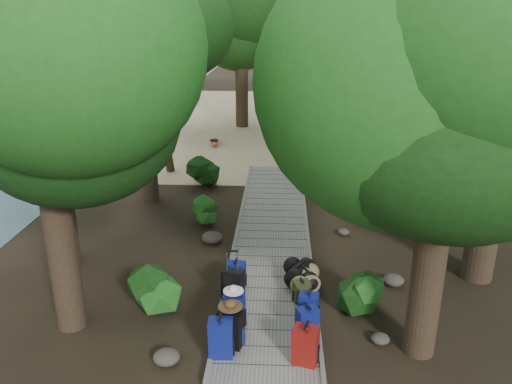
# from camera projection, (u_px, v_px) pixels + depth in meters

# --- Properties ---
(ground) EXTENTS (120.00, 120.00, 0.00)m
(ground) POSITION_uv_depth(u_px,v_px,m) (271.00, 251.00, 12.72)
(ground) COLOR black
(ground) RESTS_ON ground
(sand_beach) EXTENTS (40.00, 22.00, 0.02)m
(sand_beach) POSITION_uv_depth(u_px,v_px,m) (278.00, 121.00, 27.74)
(sand_beach) COLOR tan
(sand_beach) RESTS_ON ground
(boardwalk) EXTENTS (2.00, 12.00, 0.12)m
(boardwalk) POSITION_uv_depth(u_px,v_px,m) (272.00, 233.00, 13.64)
(boardwalk) COLOR gray
(boardwalk) RESTS_ON ground
(backpack_left_a) EXTENTS (0.43, 0.31, 0.78)m
(backpack_left_a) POSITION_uv_depth(u_px,v_px,m) (221.00, 336.00, 8.57)
(backpack_left_a) COLOR navy
(backpack_left_a) RESTS_ON boardwalk
(backpack_left_b) EXTENTS (0.49, 0.41, 0.78)m
(backpack_left_b) POSITION_uv_depth(u_px,v_px,m) (231.00, 326.00, 8.84)
(backpack_left_b) COLOR black
(backpack_left_b) RESTS_ON boardwalk
(backpack_left_c) EXTENTS (0.42, 0.31, 0.75)m
(backpack_left_c) POSITION_uv_depth(u_px,v_px,m) (234.00, 308.00, 9.39)
(backpack_left_c) COLOR navy
(backpack_left_c) RESTS_ON boardwalk
(backpack_left_d) EXTENTS (0.43, 0.33, 0.62)m
(backpack_left_d) POSITION_uv_depth(u_px,v_px,m) (236.00, 273.00, 10.80)
(backpack_left_d) COLOR navy
(backpack_left_d) RESTS_ON boardwalk
(backpack_right_a) EXTENTS (0.49, 0.41, 0.75)m
(backpack_right_a) POSITION_uv_depth(u_px,v_px,m) (306.00, 344.00, 8.40)
(backpack_right_a) COLOR maroon
(backpack_right_a) RESTS_ON boardwalk
(backpack_right_b) EXTENTS (0.45, 0.39, 0.68)m
(backpack_right_b) POSITION_uv_depth(u_px,v_px,m) (307.00, 322.00, 9.07)
(backpack_right_b) COLOR navy
(backpack_right_b) RESTS_ON boardwalk
(backpack_right_c) EXTENTS (0.41, 0.33, 0.62)m
(backpack_right_c) POSITION_uv_depth(u_px,v_px,m) (309.00, 305.00, 9.61)
(backpack_right_c) COLOR navy
(backpack_right_c) RESTS_ON boardwalk
(backpack_right_d) EXTENTS (0.38, 0.33, 0.50)m
(backpack_right_d) POSITION_uv_depth(u_px,v_px,m) (302.00, 290.00, 10.25)
(backpack_right_d) COLOR #2C3515
(backpack_right_d) RESTS_ON boardwalk
(duffel_right_khaki) EXTENTS (0.64, 0.75, 0.42)m
(duffel_right_khaki) POSITION_uv_depth(u_px,v_px,m) (305.00, 278.00, 10.78)
(duffel_right_khaki) COLOR olive
(duffel_right_khaki) RESTS_ON boardwalk
(duffel_right_black) EXTENTS (0.74, 0.85, 0.45)m
(duffel_right_black) POSITION_uv_depth(u_px,v_px,m) (301.00, 274.00, 10.95)
(duffel_right_black) COLOR black
(duffel_right_black) RESTS_ON boardwalk
(suitcase_on_boardwalk) EXTENTS (0.49, 0.35, 0.68)m
(suitcase_on_boardwalk) POSITION_uv_depth(u_px,v_px,m) (233.00, 285.00, 10.27)
(suitcase_on_boardwalk) COLOR black
(suitcase_on_boardwalk) RESTS_ON boardwalk
(lone_suitcase_on_sand) EXTENTS (0.47, 0.36, 0.66)m
(lone_suitcase_on_sand) POSITION_uv_depth(u_px,v_px,m) (284.00, 153.00, 20.31)
(lone_suitcase_on_sand) COLOR black
(lone_suitcase_on_sand) RESTS_ON sand_beach
(hat_brown) EXTENTS (0.44, 0.44, 0.13)m
(hat_brown) POSITION_uv_depth(u_px,v_px,m) (230.00, 303.00, 8.71)
(hat_brown) COLOR #51351E
(hat_brown) RESTS_ON backpack_left_b
(hat_white) EXTENTS (0.39, 0.39, 0.13)m
(hat_white) POSITION_uv_depth(u_px,v_px,m) (233.00, 288.00, 9.24)
(hat_white) COLOR silver
(hat_white) RESTS_ON backpack_left_c
(kayak) EXTENTS (1.14, 3.01, 0.29)m
(kayak) POSITION_uv_depth(u_px,v_px,m) (214.00, 141.00, 22.84)
(kayak) COLOR #AB370E
(kayak) RESTS_ON sand_beach
(sun_lounger) EXTENTS (1.03, 1.97, 0.61)m
(sun_lounger) POSITION_uv_depth(u_px,v_px,m) (358.00, 146.00, 21.40)
(sun_lounger) COLOR silver
(sun_lounger) RESTS_ON sand_beach
(tree_right_a) EXTENTS (4.71, 4.71, 7.85)m
(tree_right_a) POSITION_uv_depth(u_px,v_px,m) (446.00, 139.00, 7.67)
(tree_right_a) COLOR black
(tree_right_a) RESTS_ON ground
(tree_right_c) EXTENTS (4.88, 4.88, 8.45)m
(tree_right_c) POSITION_uv_depth(u_px,v_px,m) (432.00, 75.00, 12.87)
(tree_right_c) COLOR black
(tree_right_c) RESTS_ON ground
(tree_right_d) EXTENTS (6.10, 6.10, 11.17)m
(tree_right_d) POSITION_uv_depth(u_px,v_px,m) (459.00, 18.00, 14.75)
(tree_right_d) COLOR black
(tree_right_d) RESTS_ON ground
(tree_right_e) EXTENTS (5.11, 5.11, 9.20)m
(tree_right_e) POSITION_uv_depth(u_px,v_px,m) (413.00, 48.00, 17.02)
(tree_right_e) COLOR black
(tree_right_e) RESTS_ON ground
(tree_right_f) EXTENTS (5.74, 5.74, 10.25)m
(tree_right_f) POSITION_uv_depth(u_px,v_px,m) (452.00, 29.00, 19.06)
(tree_right_f) COLOR black
(tree_right_f) RESTS_ON ground
(tree_left_a) EXTENTS (4.63, 4.63, 7.72)m
(tree_left_a) POSITION_uv_depth(u_px,v_px,m) (45.00, 131.00, 8.43)
(tree_left_a) COLOR black
(tree_left_a) RESTS_ON ground
(tree_left_b) EXTENTS (5.21, 5.21, 9.38)m
(tree_left_b) POSITION_uv_depth(u_px,v_px,m) (39.00, 65.00, 10.62)
(tree_left_b) COLOR black
(tree_left_b) RESTS_ON ground
(tree_left_c) EXTENTS (4.13, 4.13, 7.18)m
(tree_left_c) POSITION_uv_depth(u_px,v_px,m) (143.00, 88.00, 14.99)
(tree_left_c) COLOR black
(tree_left_c) RESTS_ON ground
(tree_back_a) EXTENTS (5.42, 5.42, 9.38)m
(tree_back_a) POSITION_uv_depth(u_px,v_px,m) (241.00, 34.00, 24.96)
(tree_back_a) COLOR black
(tree_back_a) RESTS_ON ground
(tree_back_b) EXTENTS (5.74, 5.74, 10.25)m
(tree_back_b) POSITION_uv_depth(u_px,v_px,m) (316.00, 25.00, 25.82)
(tree_back_b) COLOR black
(tree_back_b) RESTS_ON ground
(tree_back_c) EXTENTS (5.64, 5.64, 10.15)m
(tree_back_c) POSITION_uv_depth(u_px,v_px,m) (379.00, 26.00, 25.29)
(tree_back_c) COLOR black
(tree_back_c) RESTS_ON ground
(tree_back_d) EXTENTS (4.39, 4.39, 7.32)m
(tree_back_d) POSITION_uv_depth(u_px,v_px,m) (170.00, 56.00, 24.89)
(tree_back_d) COLOR black
(tree_back_d) RESTS_ON ground
(palm_right_a) EXTENTS (4.21, 4.21, 7.17)m
(palm_right_a) POSITION_uv_depth(u_px,v_px,m) (372.00, 79.00, 17.10)
(palm_right_a) COLOR #133D11
(palm_right_a) RESTS_ON ground
(palm_right_b) EXTENTS (4.91, 4.91, 9.48)m
(palm_right_b) POSITION_uv_depth(u_px,v_px,m) (404.00, 37.00, 21.73)
(palm_right_b) COLOR #133D11
(palm_right_b) RESTS_ON ground
(palm_right_c) EXTENTS (4.11, 4.11, 6.54)m
(palm_right_c) POSITION_uv_depth(u_px,v_px,m) (338.00, 68.00, 23.45)
(palm_right_c) COLOR #133D11
(palm_right_c) RESTS_ON ground
(palm_left_a) EXTENTS (4.37, 4.37, 6.96)m
(palm_left_a) POSITION_uv_depth(u_px,v_px,m) (158.00, 79.00, 17.87)
(palm_left_a) COLOR #133D11
(palm_left_a) RESTS_ON ground
(rock_left_a) EXTENTS (0.48, 0.43, 0.26)m
(rock_left_a) POSITION_uv_depth(u_px,v_px,m) (166.00, 357.00, 8.64)
(rock_left_a) COLOR #4C473F
(rock_left_a) RESTS_ON ground
(rock_left_b) EXTENTS (0.32, 0.28, 0.17)m
(rock_left_b) POSITION_uv_depth(u_px,v_px,m) (158.00, 278.00, 11.29)
(rock_left_b) COLOR #4C473F
(rock_left_b) RESTS_ON ground
(rock_left_c) EXTENTS (0.55, 0.49, 0.30)m
(rock_left_c) POSITION_uv_depth(u_px,v_px,m) (212.00, 237.00, 13.16)
(rock_left_c) COLOR #4C473F
(rock_left_c) RESTS_ON ground
(rock_left_d) EXTENTS (0.34, 0.31, 0.19)m
(rock_left_d) POSITION_uv_depth(u_px,v_px,m) (209.00, 210.00, 15.15)
(rock_left_d) COLOR #4C473F
(rock_left_d) RESTS_ON ground
(rock_right_a) EXTENTS (0.34, 0.31, 0.19)m
(rock_right_a) POSITION_uv_depth(u_px,v_px,m) (380.00, 339.00, 9.18)
(rock_right_a) COLOR #4C473F
(rock_right_a) RESTS_ON ground
(rock_right_b) EXTENTS (0.47, 0.42, 0.26)m
(rock_right_b) POSITION_uv_depth(u_px,v_px,m) (393.00, 280.00, 11.12)
(rock_right_b) COLOR #4C473F
(rock_right_b) RESTS_ON ground
(rock_right_c) EXTENTS (0.32, 0.29, 0.18)m
(rock_right_c) POSITION_uv_depth(u_px,v_px,m) (344.00, 232.00, 13.64)
(rock_right_c) COLOR #4C473F
(rock_right_c) RESTS_ON ground
(rock_right_d) EXTENTS (0.52, 0.47, 0.29)m
(rock_right_d) POSITION_uv_depth(u_px,v_px,m) (356.00, 189.00, 16.76)
(rock_right_d) COLOR #4C473F
(rock_right_d) RESTS_ON ground
(shrub_left_a) EXTENTS (1.04, 1.04, 0.94)m
(shrub_left_a) POSITION_uv_depth(u_px,v_px,m) (158.00, 286.00, 10.22)
(shrub_left_a) COLOR #1B5319
(shrub_left_a) RESTS_ON ground
(shrub_left_b) EXTENTS (0.87, 0.87, 0.78)m
(shrub_left_b) POSITION_uv_depth(u_px,v_px,m) (201.00, 214.00, 14.08)
(shrub_left_b) COLOR #1B5319
(shrub_left_b) RESTS_ON ground
(shrub_left_c) EXTENTS (1.27, 1.27, 1.14)m
(shrub_left_c) POSITION_uv_depth(u_px,v_px,m) (203.00, 170.00, 17.32)
(shrub_left_c) COLOR #1B5319
(shrub_left_c) RESTS_ON ground
(shrub_right_a) EXTENTS (0.97, 0.97, 0.87)m
(shrub_right_a) POSITION_uv_depth(u_px,v_px,m) (366.00, 291.00, 10.08)
(shrub_right_a) COLOR #1B5319
(shrub_right_a) RESTS_ON ground
(shrub_right_b) EXTENTS (1.36, 1.36, 1.23)m
(shrub_right_b) POSITION_uv_depth(u_px,v_px,m) (363.00, 202.00, 14.31)
(shrub_right_b) COLOR #1B5319
(shrub_right_b) RESTS_ON ground
(shrub_right_c) EXTENTS (0.88, 0.88, 0.79)m
(shrub_right_c) POSITION_uv_depth(u_px,v_px,m) (320.00, 173.00, 17.55)
(shrub_right_c) COLOR #1B5319
(shrub_right_c) RESTS_ON ground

